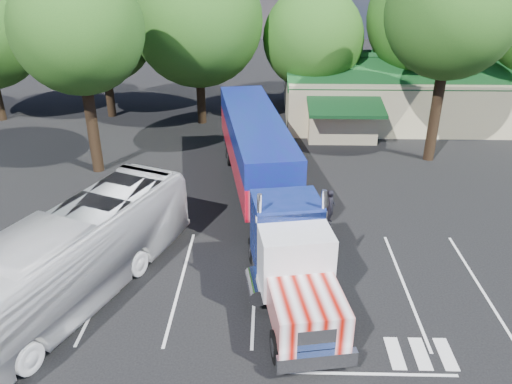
{
  "coord_description": "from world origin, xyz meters",
  "views": [
    {
      "loc": [
        0.5,
        -23.56,
        12.9
      ],
      "look_at": [
        -0.07,
        -1.11,
        2.0
      ],
      "focal_mm": 35.0,
      "sensor_mm": 36.0,
      "label": 1
    }
  ],
  "objects_px": {
    "woman": "(331,207)",
    "silver_sedan": "(416,124)",
    "semi_truck": "(262,165)",
    "bicycle": "(287,158)",
    "tour_bus": "(66,262)"
  },
  "relations": [
    {
      "from": "woman",
      "to": "tour_bus",
      "type": "xyz_separation_m",
      "value": [
        -11.18,
        -6.81,
        0.94
      ]
    },
    {
      "from": "semi_truck",
      "to": "bicycle",
      "type": "height_order",
      "value": "semi_truck"
    },
    {
      "from": "woman",
      "to": "bicycle",
      "type": "relative_size",
      "value": 1.06
    },
    {
      "from": "semi_truck",
      "to": "bicycle",
      "type": "xyz_separation_m",
      "value": [
        1.59,
        6.56,
        -2.18
      ]
    },
    {
      "from": "semi_truck",
      "to": "woman",
      "type": "xyz_separation_m",
      "value": [
        3.57,
        -1.36,
        -1.71
      ]
    },
    {
      "from": "bicycle",
      "to": "semi_truck",
      "type": "bearing_deg",
      "value": -96.98
    },
    {
      "from": "semi_truck",
      "to": "woman",
      "type": "height_order",
      "value": "semi_truck"
    },
    {
      "from": "bicycle",
      "to": "silver_sedan",
      "type": "bearing_deg",
      "value": 39.68
    },
    {
      "from": "bicycle",
      "to": "tour_bus",
      "type": "relative_size",
      "value": 0.13
    },
    {
      "from": "semi_truck",
      "to": "bicycle",
      "type": "bearing_deg",
      "value": 66.98
    },
    {
      "from": "woman",
      "to": "silver_sedan",
      "type": "distance_m",
      "value": 16.72
    },
    {
      "from": "semi_truck",
      "to": "silver_sedan",
      "type": "distance_m",
      "value": 17.81
    },
    {
      "from": "tour_bus",
      "to": "woman",
      "type": "bearing_deg",
      "value": 53.59
    },
    {
      "from": "semi_truck",
      "to": "silver_sedan",
      "type": "bearing_deg",
      "value": 38.82
    },
    {
      "from": "tour_bus",
      "to": "silver_sedan",
      "type": "relative_size",
      "value": 3.14
    }
  ]
}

